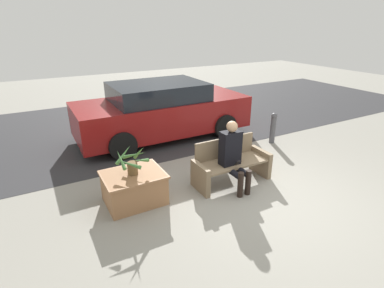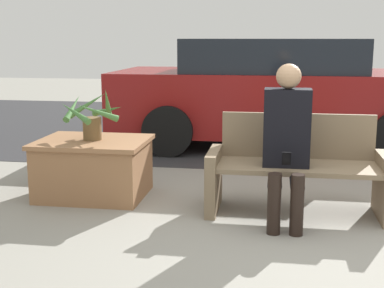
{
  "view_description": "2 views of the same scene",
  "coord_description": "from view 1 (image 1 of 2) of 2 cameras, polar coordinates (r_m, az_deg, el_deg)",
  "views": [
    {
      "loc": [
        -3.3,
        -3.33,
        2.89
      ],
      "look_at": [
        -0.77,
        1.26,
        0.74
      ],
      "focal_mm": 28.0,
      "sensor_mm": 36.0,
      "label": 1
    },
    {
      "loc": [
        -0.36,
        -3.65,
        1.48
      ],
      "look_at": [
        -1.06,
        0.82,
        0.57
      ],
      "focal_mm": 50.0,
      "sensor_mm": 36.0,
      "label": 2
    }
  ],
  "objects": [
    {
      "name": "person_seated",
      "position": [
        5.47,
        7.82,
        -1.79
      ],
      "size": [
        0.38,
        0.63,
        1.27
      ],
      "color": "black",
      "rests_on": "ground_plane"
    },
    {
      "name": "planter_box",
      "position": [
        5.22,
        -10.97,
        -8.01
      ],
      "size": [
        1.01,
        0.8,
        0.54
      ],
      "color": "#936642",
      "rests_on": "ground_plane"
    },
    {
      "name": "road_surface",
      "position": [
        9.61,
        -7.4,
        4.61
      ],
      "size": [
        20.0,
        6.0,
        0.01
      ],
      "primitive_type": "cube",
      "color": "#2D2D30",
      "rests_on": "ground_plane"
    },
    {
      "name": "parked_car",
      "position": [
        7.94,
        -5.75,
        6.38
      ],
      "size": [
        4.46,
        1.98,
        1.46
      ],
      "color": "maroon",
      "rests_on": "ground_plane"
    },
    {
      "name": "ground_plane",
      "position": [
        5.51,
        13.72,
        -10.07
      ],
      "size": [
        30.0,
        30.0,
        0.0
      ],
      "primitive_type": "plane",
      "color": "gray"
    },
    {
      "name": "bench",
      "position": [
        5.79,
        7.36,
        -3.63
      ],
      "size": [
        1.5,
        0.58,
        0.83
      ],
      "color": "#7A664C",
      "rests_on": "ground_plane"
    },
    {
      "name": "bollard_post",
      "position": [
        7.85,
        15.19,
        3.11
      ],
      "size": [
        0.15,
        0.15,
        0.79
      ],
      "color": "#4C4C51",
      "rests_on": "ground_plane"
    },
    {
      "name": "potted_plant",
      "position": [
        5.01,
        -11.39,
        -3.34
      ],
      "size": [
        0.57,
        0.59,
        0.51
      ],
      "color": "brown",
      "rests_on": "planter_box"
    }
  ]
}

